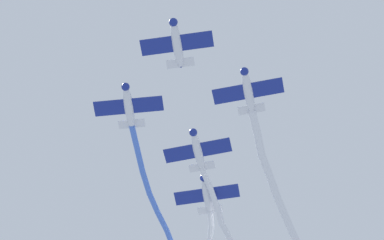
# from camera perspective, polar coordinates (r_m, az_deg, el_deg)

# --- Properties ---
(airplane_lead) EXTENTS (5.82, 7.29, 1.89)m
(airplane_lead) POSITION_cam_1_polar(r_m,az_deg,el_deg) (77.27, -1.15, 5.83)
(airplane_lead) COLOR silver
(airplane_left_wing) EXTENTS (5.96, 7.14, 1.89)m
(airplane_left_wing) POSITION_cam_1_polar(r_m,az_deg,el_deg) (79.38, 4.26, 2.22)
(airplane_left_wing) COLOR silver
(smoke_trail_left_wing) EXTENTS (16.69, 15.72, 3.20)m
(smoke_trail_left_wing) POSITION_cam_1_polar(r_m,az_deg,el_deg) (85.61, 6.64, -5.81)
(smoke_trail_left_wing) COLOR white
(airplane_right_wing) EXTENTS (5.76, 7.38, 1.89)m
(airplane_right_wing) POSITION_cam_1_polar(r_m,az_deg,el_deg) (81.08, -4.81, 1.07)
(airplane_right_wing) COLOR silver
(smoke_trail_right_wing) EXTENTS (24.40, 19.45, 2.42)m
(smoke_trail_right_wing) POSITION_cam_1_polar(r_m,az_deg,el_deg) (91.20, -1.90, -8.31)
(smoke_trail_right_wing) COLOR #4C75DB
(airplane_slot) EXTENTS (5.98, 7.11, 1.89)m
(airplane_slot) POSITION_cam_1_polar(r_m,az_deg,el_deg) (83.00, 0.43, -2.29)
(airplane_slot) COLOR silver
(smoke_trail_slot) EXTENTS (14.35, 13.70, 2.34)m
(smoke_trail_slot) POSITION_cam_1_polar(r_m,az_deg,el_deg) (89.01, 2.89, -8.91)
(smoke_trail_slot) COLOR white
(airplane_trail) EXTENTS (5.88, 7.23, 1.89)m
(airplane_trail) POSITION_cam_1_polar(r_m,az_deg,el_deg) (87.02, 1.14, -5.64)
(airplane_trail) COLOR silver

